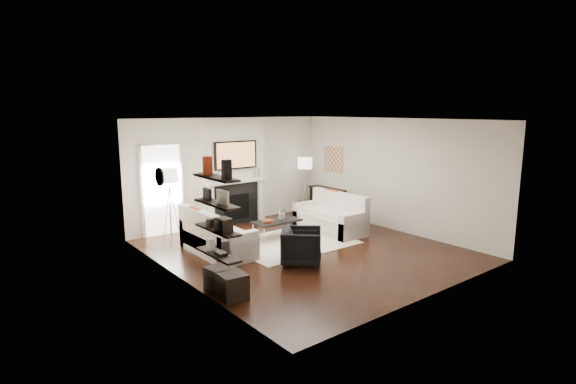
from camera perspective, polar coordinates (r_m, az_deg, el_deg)
room_envelope at (r=9.16m, az=2.31°, el=0.69°), size 6.00×6.00×6.00m
chimney_breast at (r=11.48m, az=-7.03°, el=2.61°), size 1.80×0.25×2.70m
fireplace_surround at (r=11.51m, az=-6.59°, el=-1.56°), size 1.30×0.02×1.04m
firebox at (r=11.52m, az=-6.57°, el=-1.90°), size 0.75×0.02×0.65m
mantel_pilaster_l at (r=11.13m, az=-9.67°, el=-1.90°), size 0.12×0.08×1.10m
mantel_pilaster_r at (r=11.86m, az=-3.55°, el=-1.00°), size 0.12×0.08×1.10m
mantel_shelf at (r=11.36m, az=-6.52°, el=1.36°), size 1.70×0.18×0.07m
tv_body at (r=11.29m, az=-6.65°, el=4.69°), size 1.20×0.06×0.70m
tv_screen at (r=11.26m, az=-6.57°, el=4.67°), size 1.10×0.00×0.62m
candlestick_l_tall at (r=11.06m, az=-8.99°, el=2.03°), size 0.04×0.04×0.30m
candlestick_l_short at (r=11.00m, az=-9.58°, el=1.81°), size 0.04×0.04×0.24m
candlestick_r_tall at (r=11.63m, az=-4.25°, el=2.54°), size 0.04×0.04×0.30m
candlestick_r_short at (r=11.71m, az=-3.72°, el=2.45°), size 0.04×0.04×0.24m
hallway_panel at (r=10.80m, az=-15.71°, el=0.19°), size 0.90×0.02×2.10m
door_trim_l at (r=10.61m, az=-18.06°, el=-0.12°), size 0.06×0.06×2.16m
door_trim_r at (r=10.97m, az=-13.36°, el=0.45°), size 0.06×0.06×2.16m
door_trim_top at (r=10.65m, az=-15.96°, el=5.90°), size 1.02×0.06×0.06m
rug at (r=9.96m, az=0.23°, el=-6.45°), size 2.60×2.00×0.01m
loveseat_left_base at (r=9.34m, az=-8.90°, el=-6.44°), size 0.85×1.80×0.42m
loveseat_left_back at (r=9.10m, az=-10.80°, el=-4.88°), size 0.18×1.80×0.80m
loveseat_left_arm_n at (r=8.64m, az=-6.26°, el=-7.14°), size 0.85×0.18×0.60m
loveseat_left_arm_s at (r=10.00m, az=-11.19°, el=-4.83°), size 0.85×0.18×0.60m
loveseat_left_cushion at (r=9.29m, az=-8.67°, el=-4.85°), size 0.63×1.44×0.10m
pillow_left_orange at (r=9.31m, az=-11.69°, el=-3.26°), size 0.10×0.42×0.42m
pillow_left_charcoal at (r=8.79m, az=-9.94°, el=-4.08°), size 0.10×0.40×0.40m
loveseat_right_base at (r=10.85m, az=5.29°, el=-3.95°), size 0.85×1.80×0.42m
loveseat_right_back at (r=11.01m, az=6.59°, el=-2.08°), size 0.18×1.80×0.80m
loveseat_right_arm_n at (r=10.28m, az=8.41°, el=-4.32°), size 0.85×0.18×0.60m
loveseat_right_arm_s at (r=11.42m, az=2.51°, el=-2.73°), size 0.85×0.18×0.60m
loveseat_right_cushion at (r=10.76m, az=5.12°, el=-2.65°), size 0.63×1.44×0.10m
pillow_right_orange at (r=11.18m, az=5.54°, el=-0.80°), size 0.10×0.42×0.42m
pillow_right_charcoal at (r=10.76m, az=7.73°, el=-1.34°), size 0.10×0.40×0.40m
coffee_table at (r=10.21m, az=-1.44°, el=-3.73°), size 1.10×0.55×0.04m
coffee_leg_nw at (r=9.81m, az=-3.02°, el=-5.61°), size 0.02×0.02×0.38m
coffee_leg_ne at (r=10.40m, az=1.51°, el=-4.67°), size 0.02×0.02×0.38m
coffee_leg_sw at (r=10.16m, az=-4.45°, el=-5.06°), size 0.02×0.02×0.38m
coffee_leg_se at (r=10.73m, az=0.01°, el=-4.19°), size 0.02×0.02×0.38m
hurricane_glass at (r=10.26m, az=-0.77°, el=-2.74°), size 0.14×0.14×0.25m
hurricane_candle at (r=10.28m, az=-0.77°, el=-3.09°), size 0.11×0.11×0.16m
copper_bowl at (r=10.06m, az=-2.59°, el=-3.70°), size 0.26×0.26×0.04m
armchair at (r=8.58m, az=1.73°, el=-6.67°), size 1.00×1.00×0.76m
lamp_left_post at (r=10.49m, az=-14.68°, el=-2.56°), size 0.02×0.02×1.20m
lamp_left_shade at (r=10.34m, az=-14.90°, el=2.03°), size 0.40×0.40×0.30m
lamp_left_leg_a at (r=10.54m, az=-14.13°, el=-2.49°), size 0.25×0.02×1.23m
lamp_left_leg_b at (r=10.56m, az=-15.16°, el=-2.51°), size 0.14×0.22×1.23m
lamp_left_leg_c at (r=10.39m, az=-14.75°, el=-2.70°), size 0.14×0.22×1.23m
lamp_right_post at (r=12.45m, az=2.13°, el=-0.20°), size 0.02×0.02×1.20m
lamp_right_shade at (r=12.32m, az=2.16°, el=3.69°), size 0.40×0.40×0.30m
lamp_right_leg_a at (r=12.52m, az=2.52°, el=-0.14°), size 0.25×0.02×1.23m
lamp_right_leg_b at (r=12.49m, az=1.66°, el=-0.16°), size 0.14×0.22×1.23m
lamp_right_leg_c at (r=12.34m, az=2.22°, el=-0.29°), size 0.14×0.22×1.23m
console_top at (r=12.51m, az=4.99°, el=0.43°), size 0.35×1.20×0.04m
console_leg_n at (r=12.20m, az=6.72°, el=-1.67°), size 0.30×0.04×0.71m
console_leg_s at (r=12.98m, az=3.31°, el=-0.87°), size 0.30×0.04×0.71m
wall_art at (r=12.46m, az=5.80°, el=4.18°), size 0.03×0.70×0.70m
shelf_bottom at (r=7.06m, az=-8.85°, el=-7.86°), size 0.25×1.00×0.03m
shelf_lower at (r=6.95m, az=-8.95°, el=-4.73°), size 0.25×1.00×0.04m
shelf_upper at (r=6.85m, az=-9.04°, el=-1.50°), size 0.25×1.00×0.04m
shelf_top at (r=6.78m, az=-9.14°, el=1.81°), size 0.25×1.00×0.04m
decor_magfile_a at (r=6.48m, az=-7.80°, el=2.86°), size 0.12×0.10×0.28m
decor_magfile_b at (r=6.98m, az=-10.20°, el=3.33°), size 0.12×0.10×0.28m
decor_frame_a at (r=6.67m, az=-8.29°, el=-0.69°), size 0.04×0.30×0.22m
decor_frame_b at (r=7.09m, az=-10.22°, el=-0.25°), size 0.04×0.22×0.18m
decor_wine_rack at (r=6.75m, az=-8.15°, el=-4.12°), size 0.18×0.25×0.20m
decor_box_small at (r=7.06m, az=-9.60°, el=-3.85°), size 0.15×0.12×0.12m
decor_books at (r=6.97m, az=-8.49°, el=-7.73°), size 0.14×0.20×0.05m
decor_box_tall at (r=7.22m, az=-9.78°, el=-6.58°), size 0.10×0.10×0.18m
clock_rim at (r=8.47m, az=-16.02°, el=1.88°), size 0.04×0.34×0.34m
clock_face at (r=8.47m, az=-15.86°, el=1.89°), size 0.01×0.29×0.29m
ottoman_near at (r=7.48m, az=-8.59°, el=-10.85°), size 0.45×0.45×0.40m
ottoman_far at (r=7.18m, az=-7.07°, el=-11.76°), size 0.43×0.43×0.40m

